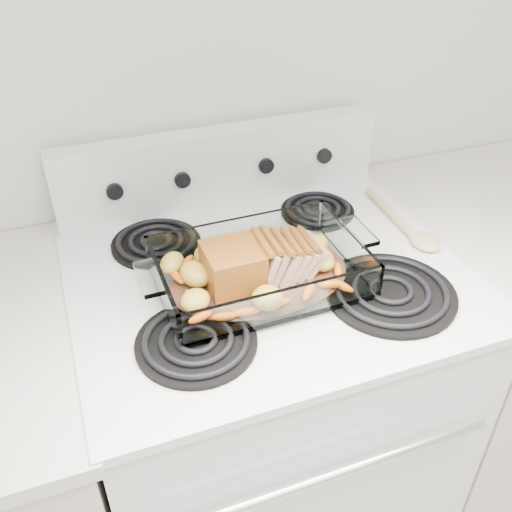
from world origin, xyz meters
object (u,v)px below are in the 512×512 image
object	(u,v)px
electric_range	(264,414)
pork_roast	(253,264)
counter_right	(483,352)
baking_dish	(260,274)

from	to	relation	value
electric_range	pork_roast	distance (m)	0.51
counter_right	pork_roast	xyz separation A→B (m)	(-0.71, -0.05, 0.52)
baking_dish	pork_roast	world-z (taller)	pork_roast
electric_range	baking_dish	bearing A→B (deg)	-123.75
counter_right	pork_roast	world-z (taller)	pork_roast
electric_range	baking_dish	distance (m)	0.49
counter_right	baking_dish	distance (m)	0.86
baking_dish	counter_right	bearing A→B (deg)	3.20
electric_range	counter_right	xyz separation A→B (m)	(0.66, -0.00, -0.02)
electric_range	pork_roast	xyz separation A→B (m)	(-0.05, -0.05, 0.51)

